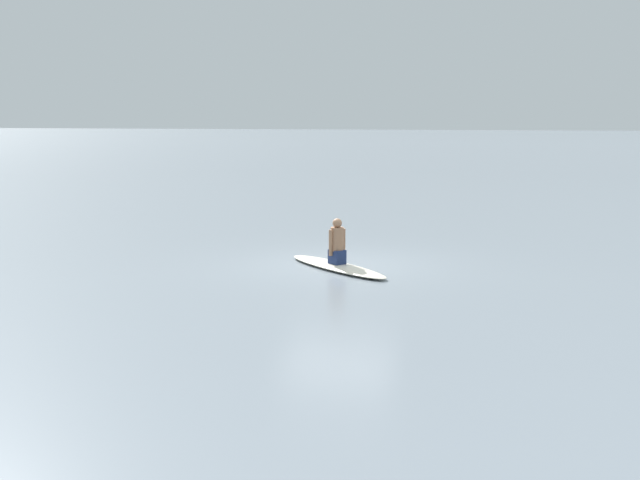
% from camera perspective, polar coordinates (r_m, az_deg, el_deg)
% --- Properties ---
extents(ground_plane, '(400.00, 400.00, 0.00)m').
position_cam_1_polar(ground_plane, '(17.32, 1.36, -1.87)').
color(ground_plane, gray).
extents(surfboard, '(2.99, 2.59, 0.12)m').
position_cam_1_polar(surfboard, '(16.86, 1.27, -1.97)').
color(surfboard, silver).
rests_on(surfboard, ground).
extents(person_paddler, '(0.43, 0.42, 1.00)m').
position_cam_1_polar(person_paddler, '(16.77, 1.28, -0.25)').
color(person_paddler, navy).
rests_on(person_paddler, surfboard).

